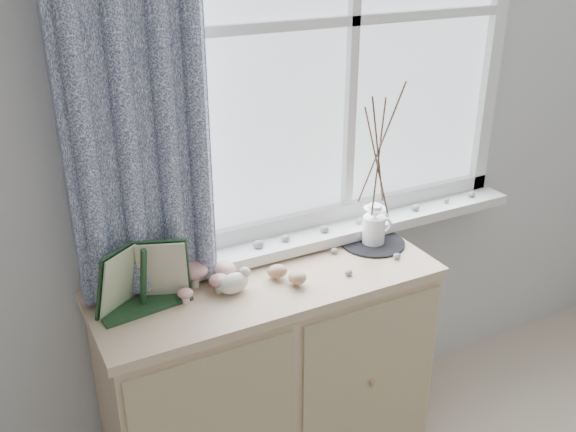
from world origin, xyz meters
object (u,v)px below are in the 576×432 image
object	(u,v)px
toadstool_cluster	(205,274)
twig_pitcher	(379,151)
sideboard	(270,380)
botanical_book	(145,280)

from	to	relation	value
toadstool_cluster	twig_pitcher	size ratio (longest dim) A/B	0.35
sideboard	toadstool_cluster	distance (m)	0.52
botanical_book	twig_pitcher	xyz separation A→B (m)	(0.89, 0.06, 0.25)
toadstool_cluster	twig_pitcher	distance (m)	0.75
botanical_book	twig_pitcher	bearing A→B (deg)	-3.19
twig_pitcher	sideboard	bearing A→B (deg)	-167.42
sideboard	twig_pitcher	distance (m)	0.93
botanical_book	twig_pitcher	size ratio (longest dim) A/B	0.52
sideboard	botanical_book	distance (m)	0.68
toadstool_cluster	sideboard	bearing A→B (deg)	-15.31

